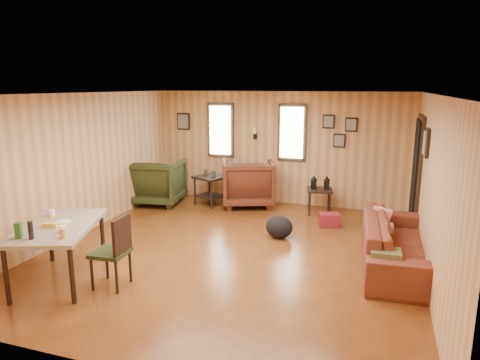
# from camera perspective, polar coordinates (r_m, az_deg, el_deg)

# --- Properties ---
(room) EXTENTS (5.54, 6.04, 2.44)m
(room) POSITION_cam_1_polar(r_m,az_deg,el_deg) (6.58, 1.06, 0.99)
(room) COLOR brown
(room) RESTS_ON ground
(sofa) EXTENTS (0.82, 2.39, 0.92)m
(sofa) POSITION_cam_1_polar(r_m,az_deg,el_deg) (6.47, 20.32, -6.85)
(sofa) COLOR maroon
(sofa) RESTS_ON ground
(recliner_brown) EXTENTS (1.34, 1.30, 1.09)m
(recliner_brown) POSITION_cam_1_polar(r_m,az_deg,el_deg) (9.08, 1.03, -0.06)
(recliner_brown) COLOR #532719
(recliner_brown) RESTS_ON ground
(recliner_green) EXTENTS (1.16, 1.11, 1.06)m
(recliner_green) POSITION_cam_1_polar(r_m,az_deg,el_deg) (9.38, -10.98, 0.04)
(recliner_green) COLOR #293216
(recliner_green) RESTS_ON ground
(end_table) EXTENTS (0.77, 0.74, 0.76)m
(end_table) POSITION_cam_1_polar(r_m,az_deg,el_deg) (9.18, -3.99, -0.69)
(end_table) COLOR black
(end_table) RESTS_ON ground
(side_table) EXTENTS (0.57, 0.57, 0.78)m
(side_table) POSITION_cam_1_polar(r_m,az_deg,el_deg) (8.63, 10.60, -1.02)
(side_table) COLOR black
(side_table) RESTS_ON ground
(cooler) EXTENTS (0.40, 0.33, 0.25)m
(cooler) POSITION_cam_1_polar(r_m,az_deg,el_deg) (7.97, 11.78, -5.25)
(cooler) COLOR maroon
(cooler) RESTS_ON ground
(backpack) EXTENTS (0.55, 0.50, 0.39)m
(backpack) POSITION_cam_1_polar(r_m,az_deg,el_deg) (7.24, 5.25, -6.26)
(backpack) COLOR black
(backpack) RESTS_ON ground
(sofa_pillows) EXTENTS (0.42, 1.56, 0.32)m
(sofa_pillows) POSITION_cam_1_polar(r_m,az_deg,el_deg) (6.23, 18.58, -7.15)
(sofa_pillows) COLOR brown
(sofa_pillows) RESTS_ON sofa
(dining_table) EXTENTS (1.36, 1.71, 0.98)m
(dining_table) POSITION_cam_1_polar(r_m,az_deg,el_deg) (6.03, -23.22, -6.17)
(dining_table) COLOR gray
(dining_table) RESTS_ON ground
(dining_chair) EXTENTS (0.45, 0.45, 0.93)m
(dining_chair) POSITION_cam_1_polar(r_m,az_deg,el_deg) (5.65, -16.32, -8.68)
(dining_chair) COLOR #293216
(dining_chair) RESTS_ON ground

